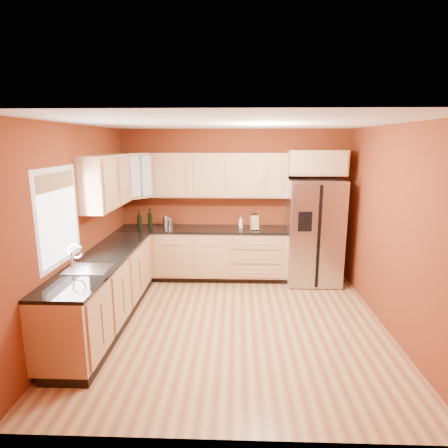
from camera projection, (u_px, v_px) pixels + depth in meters
The scene contains 23 objects.
floor at pixel (232, 324), 5.00m from camera, with size 4.00×4.00×0.00m, color #935839.
ceiling at pixel (234, 123), 4.45m from camera, with size 4.00×4.00×0.00m, color silver.
wall_back at pixel (234, 204), 6.68m from camera, with size 4.00×0.04×2.60m, color maroon.
wall_front at pixel (230, 291), 2.77m from camera, with size 4.00×0.04×2.60m, color maroon.
wall_left at pixel (77, 228), 4.79m from camera, with size 0.04×4.00×2.60m, color maroon.
wall_right at pixel (393, 231), 4.66m from camera, with size 0.04×4.00×2.60m, color maroon.
base_cabinets_back at pixel (203, 255), 6.59m from camera, with size 2.90×0.60×0.88m, color tan.
base_cabinets_left at pixel (105, 291), 4.97m from camera, with size 0.60×2.80×0.88m, color tan.
countertop_back at pixel (202, 229), 6.48m from camera, with size 2.90×0.62×0.04m, color black.
countertop_left at pixel (103, 258), 4.87m from camera, with size 0.62×2.80×0.04m, color black.
upper_cabinets_back at pixel (220, 175), 6.41m from camera, with size 2.30×0.33×0.75m, color tan.
upper_cabinets_left at pixel (106, 181), 5.38m from camera, with size 0.33×1.35×0.75m, color tan.
corner_upper_cabinet at pixel (135, 176), 6.30m from camera, with size 0.62×0.33×0.75m, color tan.
over_fridge_cabinet at pixel (316, 162), 6.18m from camera, with size 0.92×0.60×0.40m, color tan.
refrigerator at pixel (313, 232), 6.35m from camera, with size 0.90×0.75×1.78m, color #A8A9AD.
window at pixel (59, 216), 4.25m from camera, with size 0.03×0.90×1.00m, color white.
sink_faucet at pixel (87, 257), 4.34m from camera, with size 0.50×0.42×0.30m, color white, non-canonical shape.
canister_left at pixel (170, 223), 6.51m from camera, with size 0.11×0.11×0.17m, color #A8A9AD.
canister_right at pixel (167, 221), 6.53m from camera, with size 0.12×0.12×0.20m, color #A8A9AD.
wine_bottle_a at pixel (150, 218), 6.51m from camera, with size 0.08×0.08×0.33m, color black, non-canonical shape.
wine_bottle_b at pixel (139, 220), 6.40m from camera, with size 0.07×0.07×0.32m, color black, non-canonical shape.
knife_block at pixel (254, 223), 6.34m from camera, with size 0.12×0.11×0.24m, color tan.
soap_dispenser at pixel (241, 222), 6.49m from camera, with size 0.06×0.06×0.19m, color white.
Camera 1 is at (0.05, -4.60, 2.38)m, focal length 30.00 mm.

